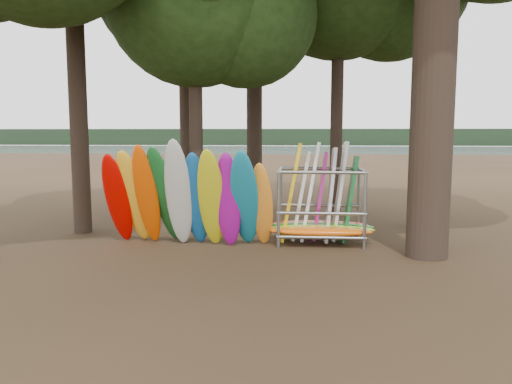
{
  "coord_description": "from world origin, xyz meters",
  "views": [
    {
      "loc": [
        1.33,
        -12.51,
        3.08
      ],
      "look_at": [
        0.09,
        1.5,
        1.4
      ],
      "focal_mm": 35.0,
      "sensor_mm": 36.0,
      "label": 1
    }
  ],
  "objects": [
    {
      "name": "storage_rack",
      "position": [
        1.91,
        1.38,
        0.98
      ],
      "size": [
        3.05,
        1.56,
        2.85
      ],
      "color": "gray",
      "rests_on": "ground"
    },
    {
      "name": "ground",
      "position": [
        0.0,
        0.0,
        0.0
      ],
      "size": [
        120.0,
        120.0,
        0.0
      ],
      "primitive_type": "plane",
      "color": "#47331E",
      "rests_on": "ground"
    },
    {
      "name": "far_shore",
      "position": [
        0.0,
        110.0,
        2.0
      ],
      "size": [
        160.0,
        4.0,
        4.0
      ],
      "primitive_type": "cube",
      "color": "black",
      "rests_on": "ground"
    },
    {
      "name": "lake",
      "position": [
        0.0,
        60.0,
        0.0
      ],
      "size": [
        160.0,
        160.0,
        0.0
      ],
      "primitive_type": "plane",
      "color": "gray",
      "rests_on": "ground"
    },
    {
      "name": "kayak_row",
      "position": [
        -1.68,
        0.51,
        1.33
      ],
      "size": [
        4.66,
        2.14,
        3.07
      ],
      "color": "#C90300",
      "rests_on": "ground"
    }
  ]
}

